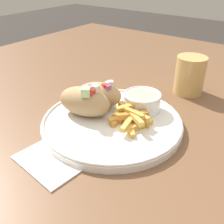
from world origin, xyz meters
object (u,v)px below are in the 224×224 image
(pita_sandwich_near, at_px, (85,101))
(pita_sandwich_far, at_px, (98,95))
(fries_pile, at_px, (132,117))
(plate, at_px, (112,122))
(water_glass, at_px, (190,77))
(sauce_ramekin, at_px, (141,101))

(pita_sandwich_near, bearing_deg, pita_sandwich_far, 75.82)
(pita_sandwich_far, distance_m, fries_pile, 0.10)
(plate, relative_size, pita_sandwich_near, 2.32)
(plate, height_order, pita_sandwich_far, pita_sandwich_far)
(pita_sandwich_far, bearing_deg, plate, -49.81)
(water_glass, bearing_deg, fries_pile, -96.49)
(pita_sandwich_near, relative_size, fries_pile, 1.12)
(fries_pile, bearing_deg, pita_sandwich_near, -161.24)
(plate, distance_m, sauce_ramekin, 0.08)
(pita_sandwich_near, xyz_separation_m, fries_pile, (0.10, 0.03, -0.02))
(plate, relative_size, fries_pile, 2.61)
(plate, height_order, sauce_ramekin, sauce_ramekin)
(pita_sandwich_near, bearing_deg, water_glass, 53.44)
(plate, distance_m, pita_sandwich_far, 0.07)
(plate, relative_size, pita_sandwich_far, 2.49)
(fries_pile, bearing_deg, water_glass, 83.51)
(sauce_ramekin, bearing_deg, pita_sandwich_near, -133.98)
(sauce_ramekin, bearing_deg, water_glass, 77.76)
(plate, height_order, pita_sandwich_near, pita_sandwich_near)
(fries_pile, relative_size, sauce_ramekin, 1.35)
(sauce_ramekin, distance_m, water_glass, 0.18)
(plate, xyz_separation_m, water_glass, (0.06, 0.25, 0.03))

